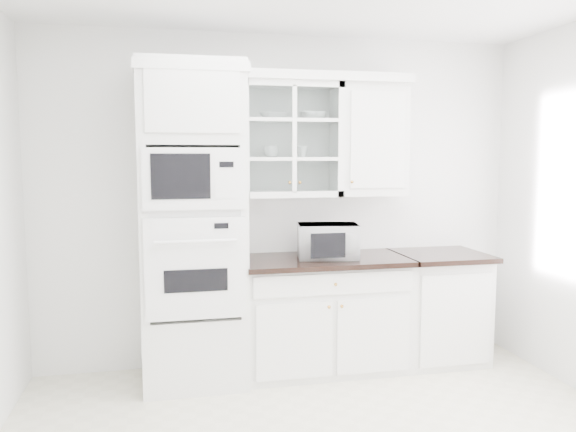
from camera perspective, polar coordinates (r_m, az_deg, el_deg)
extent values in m
cube|color=white|center=(4.66, -0.58, 1.53)|extent=(4.00, 0.02, 2.70)
cube|color=white|center=(4.27, -9.64, -1.01)|extent=(0.76, 0.65, 2.40)
cube|color=white|center=(3.98, -9.35, -5.31)|extent=(0.70, 0.03, 0.72)
cube|color=black|center=(3.98, -9.32, -6.49)|extent=(0.44, 0.01, 0.16)
cube|color=white|center=(3.90, -9.51, 3.72)|extent=(0.70, 0.03, 0.43)
cube|color=black|center=(3.88, -10.83, 3.97)|extent=(0.40, 0.01, 0.31)
cube|color=white|center=(4.61, 3.63, -10.06)|extent=(1.30, 0.60, 0.88)
cube|color=black|center=(4.47, 3.79, -4.51)|extent=(1.32, 0.67, 0.04)
cube|color=white|center=(4.97, 14.95, -9.07)|extent=(0.70, 0.60, 0.88)
cube|color=black|center=(4.84, 15.29, -3.90)|extent=(0.72, 0.67, 0.04)
cube|color=white|center=(4.50, 0.19, 7.74)|extent=(0.80, 0.33, 0.90)
cube|color=white|center=(4.50, 0.19, 5.83)|extent=(0.74, 0.29, 0.02)
cube|color=white|center=(4.50, 0.19, 9.65)|extent=(0.74, 0.29, 0.02)
cube|color=white|center=(4.69, 8.34, 7.61)|extent=(0.55, 0.33, 0.90)
cube|color=white|center=(4.49, -1.09, 13.95)|extent=(2.14, 0.38, 0.07)
imported|color=white|center=(4.45, 4.04, -2.52)|extent=(0.52, 0.46, 0.27)
imported|color=white|center=(4.46, -1.44, 10.14)|extent=(0.26, 0.26, 0.05)
imported|color=white|center=(4.56, 2.62, 10.12)|extent=(0.24, 0.24, 0.06)
imported|color=white|center=(4.48, -1.72, 6.54)|extent=(0.13, 0.13, 0.09)
imported|color=white|center=(4.52, 1.43, 6.55)|extent=(0.13, 0.13, 0.09)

